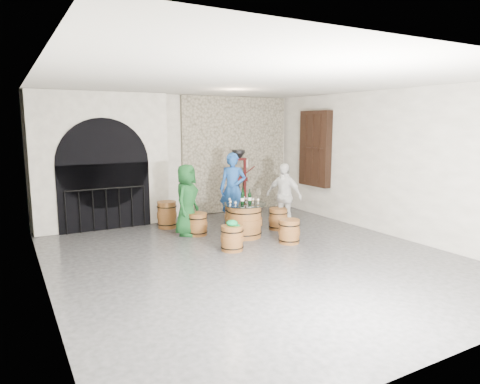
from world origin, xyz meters
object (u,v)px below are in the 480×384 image
person_green (187,200)px  wine_bottle_right (243,196)px  barrel_table (244,221)px  barrel_stool_far (234,216)px  wine_bottle_left (242,198)px  corking_press (239,176)px  barrel_stool_left (197,224)px  wine_bottle_center (250,198)px  barrel_stool_near_right (289,231)px  person_white (284,196)px  barrel_stool_right (278,219)px  person_blue (233,189)px  barrel_stool_near_left (232,238)px  side_barrel (167,215)px

person_green → wine_bottle_right: 1.25m
barrel_table → barrel_stool_far: size_ratio=1.91×
wine_bottle_left → corking_press: 2.68m
barrel_stool_left → wine_bottle_center: size_ratio=1.54×
wine_bottle_left → wine_bottle_right: bearing=57.8°
wine_bottle_center → corking_press: 2.62m
barrel_stool_near_right → person_white: person_white is taller
barrel_stool_far → barrel_stool_right: bearing=-47.5°
wine_bottle_center → person_white: bearing=13.2°
person_white → corking_press: bearing=154.4°
person_blue → wine_bottle_left: person_blue is taller
barrel_table → corking_press: (1.18, 2.37, 0.65)m
person_blue → person_white: bearing=-4.8°
person_white → wine_bottle_right: size_ratio=4.79×
barrel_table → barrel_stool_left: 1.06m
person_blue → barrel_stool_near_left: bearing=-78.7°
wine_bottle_right → barrel_stool_right: bearing=0.6°
barrel_stool_right → barrel_stool_near_left: size_ratio=1.00×
person_white → wine_bottle_right: person_white is taller
barrel_stool_near_right → wine_bottle_right: wine_bottle_right is taller
barrel_table → barrel_stool_far: 1.06m
barrel_stool_near_right → corking_press: corking_press is taller
wine_bottle_right → side_barrel: wine_bottle_right is taller
barrel_stool_far → corking_press: (0.89, 1.35, 0.77)m
barrel_stool_far → barrel_stool_near_right: bearing=-81.5°
barrel_stool_right → wine_bottle_left: 1.27m
barrel_stool_left → wine_bottle_center: bearing=-34.6°
barrel_stool_near_left → wine_bottle_right: size_ratio=1.54×
person_white → wine_bottle_right: 1.14m
barrel_table → corking_press: 2.72m
barrel_stool_far → barrel_table: bearing=-105.8°
person_white → wine_bottle_center: person_white is taller
barrel_stool_left → wine_bottle_right: size_ratio=1.54×
wine_bottle_center → wine_bottle_left: bearing=173.2°
wine_bottle_right → wine_bottle_center: bearing=-76.7°
barrel_table → barrel_stool_near_right: size_ratio=1.91×
barrel_stool_left → barrel_stool_near_left: 1.41m
wine_bottle_center → person_blue: bearing=80.3°
barrel_stool_left → barrel_stool_near_left: same height
wine_bottle_left → side_barrel: 2.07m
barrel_stool_left → wine_bottle_left: wine_bottle_left is taller
person_white → corking_press: 2.15m
barrel_stool_near_right → wine_bottle_center: wine_bottle_center is taller
barrel_stool_near_left → wine_bottle_center: bearing=41.6°
wine_bottle_left → person_white: bearing=10.5°
barrel_stool_near_right → person_green: size_ratio=0.32×
wine_bottle_left → corking_press: corking_press is taller
person_blue → person_white: 1.26m
barrel_stool_near_left → corking_press: 3.75m
wine_bottle_center → barrel_stool_far: bearing=80.9°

